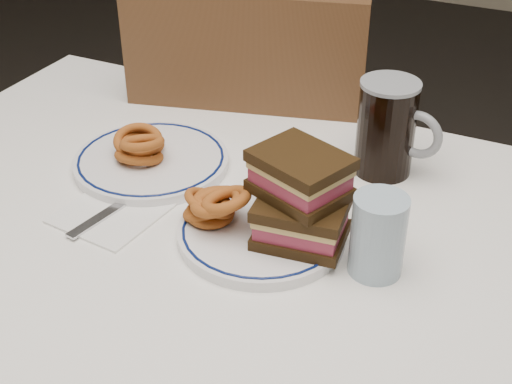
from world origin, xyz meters
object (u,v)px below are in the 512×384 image
at_px(reuben_sandwich, 301,198).
at_px(far_plate, 151,161).
at_px(main_plate, 261,232).
at_px(beer_mug, 388,127).
at_px(chair_far, 255,175).

bearing_deg(reuben_sandwich, far_plate, 163.09).
distance_m(main_plate, beer_mug, 0.28).
relative_size(chair_far, far_plate, 3.81).
xyz_separation_m(chair_far, far_plate, (-0.01, -0.37, 0.23)).
relative_size(chair_far, reuben_sandwich, 6.48).
distance_m(reuben_sandwich, beer_mug, 0.25).
bearing_deg(chair_far, beer_mug, -33.02).
height_order(reuben_sandwich, beer_mug, beer_mug).
xyz_separation_m(chair_far, reuben_sandwich, (0.29, -0.47, 0.30)).
relative_size(main_plate, reuben_sandwich, 1.59).
bearing_deg(far_plate, beer_mug, 23.48).
distance_m(beer_mug, far_plate, 0.39).
bearing_deg(chair_far, main_plate, -63.25).
distance_m(chair_far, beer_mug, 0.51).
height_order(chair_far, far_plate, chair_far).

